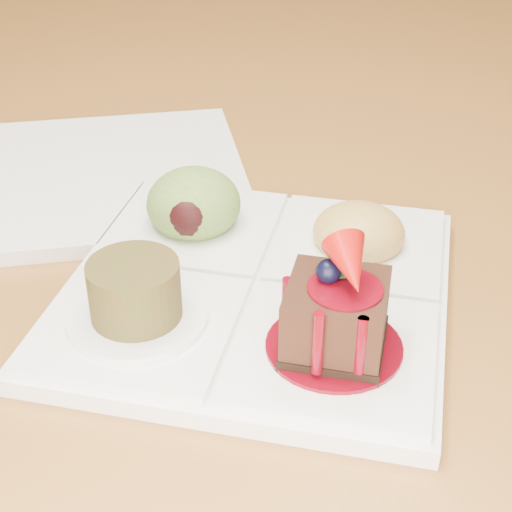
{
  "coord_description": "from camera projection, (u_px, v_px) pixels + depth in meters",
  "views": [
    {
      "loc": [
        0.23,
        -0.88,
        1.06
      ],
      "look_at": [
        0.19,
        -0.46,
        0.79
      ],
      "focal_mm": 55.0,
      "sensor_mm": 36.0,
      "label": 1
    }
  ],
  "objects": [
    {
      "name": "second_plate",
      "position": [
        103.0,
        177.0,
        0.66
      ],
      "size": [
        0.29,
        0.29,
        0.01
      ],
      "primitive_type": "cube",
      "rotation": [
        0.0,
        0.0,
        0.27
      ],
      "color": "white",
      "rests_on": "dining_table"
    },
    {
      "name": "dining_table",
      "position": [
        136.0,
        117.0,
        0.95
      ],
      "size": [
        1.0,
        1.8,
        0.75
      ],
      "color": "olive",
      "rests_on": "ground"
    },
    {
      "name": "sampler_plate",
      "position": [
        255.0,
        273.0,
        0.51
      ],
      "size": [
        0.28,
        0.28,
        0.1
      ],
      "rotation": [
        0.0,
        0.0,
        -0.13
      ],
      "color": "white",
      "rests_on": "dining_table"
    },
    {
      "name": "ground",
      "position": [
        170.0,
        495.0,
        1.32
      ],
      "size": [
        6.0,
        6.0,
        0.0
      ],
      "primitive_type": "plane",
      "color": "#543418"
    }
  ]
}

